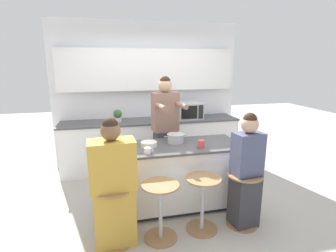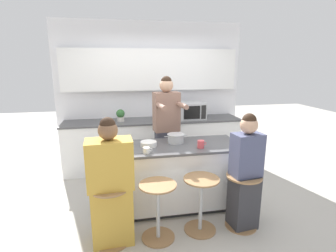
% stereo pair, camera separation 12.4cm
% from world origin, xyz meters
% --- Properties ---
extents(ground_plane, '(16.00, 16.00, 0.00)m').
position_xyz_m(ground_plane, '(0.00, 0.00, 0.00)').
color(ground_plane, '#B2ADA3').
extents(wall_back, '(3.52, 0.22, 2.70)m').
position_xyz_m(wall_back, '(0.00, 1.75, 1.54)').
color(wall_back, white).
rests_on(wall_back, ground_plane).
extents(back_counter, '(3.27, 0.63, 0.92)m').
position_xyz_m(back_counter, '(0.00, 1.45, 0.46)').
color(back_counter, white).
rests_on(back_counter, ground_plane).
extents(kitchen_island, '(1.93, 0.73, 0.88)m').
position_xyz_m(kitchen_island, '(0.00, 0.00, 0.45)').
color(kitchen_island, black).
rests_on(kitchen_island, ground_plane).
extents(bar_stool_leftmost, '(0.41, 0.41, 0.67)m').
position_xyz_m(bar_stool_leftmost, '(-0.77, -0.63, 0.39)').
color(bar_stool_leftmost, '#997047').
rests_on(bar_stool_leftmost, ground_plane).
extents(bar_stool_center_left, '(0.41, 0.41, 0.67)m').
position_xyz_m(bar_stool_center_left, '(-0.26, -0.66, 0.39)').
color(bar_stool_center_left, '#997047').
rests_on(bar_stool_center_left, ground_plane).
extents(bar_stool_center_right, '(0.41, 0.41, 0.67)m').
position_xyz_m(bar_stool_center_right, '(0.26, -0.61, 0.39)').
color(bar_stool_center_right, '#997047').
rests_on(bar_stool_center_right, ground_plane).
extents(bar_stool_rightmost, '(0.41, 0.41, 0.67)m').
position_xyz_m(bar_stool_rightmost, '(0.77, -0.63, 0.39)').
color(bar_stool_rightmost, '#997047').
rests_on(bar_stool_rightmost, ground_plane).
extents(person_cooking, '(0.44, 0.58, 1.76)m').
position_xyz_m(person_cooking, '(0.07, 0.56, 0.89)').
color(person_cooking, '#383842').
rests_on(person_cooking, ground_plane).
extents(person_wrapped_blanket, '(0.49, 0.31, 1.43)m').
position_xyz_m(person_wrapped_blanket, '(-0.75, -0.63, 0.67)').
color(person_wrapped_blanket, gold).
rests_on(person_wrapped_blanket, ground_plane).
extents(person_seated_near, '(0.36, 0.30, 1.41)m').
position_xyz_m(person_seated_near, '(0.79, -0.63, 0.66)').
color(person_seated_near, '#333338').
rests_on(person_seated_near, ground_plane).
extents(cooking_pot, '(0.32, 0.24, 0.12)m').
position_xyz_m(cooking_pot, '(0.12, 0.11, 0.94)').
color(cooking_pot, '#B7BABC').
rests_on(cooking_pot, kitchen_island).
extents(fruit_bowl, '(0.22, 0.22, 0.06)m').
position_xyz_m(fruit_bowl, '(-0.27, 0.03, 0.91)').
color(fruit_bowl, white).
rests_on(fruit_bowl, kitchen_island).
extents(coffee_cup_near, '(0.11, 0.08, 0.08)m').
position_xyz_m(coffee_cup_near, '(-0.33, -0.25, 0.92)').
color(coffee_cup_near, white).
rests_on(coffee_cup_near, kitchen_island).
extents(coffee_cup_far, '(0.12, 0.09, 0.10)m').
position_xyz_m(coffee_cup_far, '(0.38, -0.17, 0.93)').
color(coffee_cup_far, '#DB4C51').
rests_on(coffee_cup_far, kitchen_island).
extents(banana_bunch, '(0.16, 0.11, 0.05)m').
position_xyz_m(banana_bunch, '(-0.72, 0.02, 0.91)').
color(banana_bunch, yellow).
rests_on(banana_bunch, kitchen_island).
extents(juice_carton, '(0.07, 0.07, 0.22)m').
position_xyz_m(juice_carton, '(-0.77, -0.24, 0.98)').
color(juice_carton, gold).
rests_on(juice_carton, kitchen_island).
extents(microwave, '(0.49, 0.39, 0.31)m').
position_xyz_m(microwave, '(0.71, 1.42, 1.08)').
color(microwave, '#B2B5B7').
rests_on(microwave, back_counter).
extents(potted_plant, '(0.15, 0.15, 0.22)m').
position_xyz_m(potted_plant, '(-0.60, 1.45, 1.03)').
color(potted_plant, beige).
rests_on(potted_plant, back_counter).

